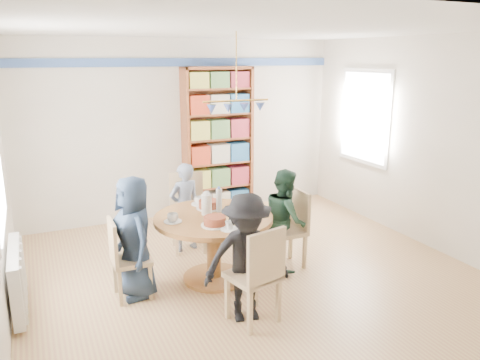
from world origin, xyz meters
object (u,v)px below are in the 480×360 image
chair_near (258,272)px  person_right (285,219)px  dining_table (214,233)px  person_near (246,258)px  chair_far (188,208)px  chair_right (292,225)px  radiator (17,278)px  person_left (134,237)px  chair_left (124,255)px  person_far (185,207)px  bookshelf (218,143)px

chair_near → person_right: 1.30m
dining_table → person_right: (0.88, -0.03, 0.04)m
person_near → chair_far: bearing=100.3°
chair_right → chair_near: (-0.94, -1.00, 0.02)m
dining_table → radiator: bearing=175.9°
radiator → chair_near: (2.03, -1.16, 0.18)m
radiator → person_left: bearing=-6.8°
chair_near → person_left: 1.38m
radiator → person_left: 1.17m
chair_left → person_left: 0.21m
chair_right → person_far: 1.39m
chair_near → person_far: 1.96m
person_right → person_far: 1.33m
person_right → person_far: person_right is taller
chair_near → bookshelf: size_ratio=0.42×
chair_left → person_right: size_ratio=0.72×
dining_table → person_left: bearing=179.4°
chair_left → chair_near: (1.03, -1.01, 0.06)m
chair_far → person_left: size_ratio=0.77×
chair_left → chair_near: bearing=-44.5°
dining_table → chair_left: 0.99m
radiator → dining_table: dining_table is taller
chair_right → person_far: size_ratio=0.80×
person_far → person_near: bearing=78.5°
chair_near → person_near: person_near is taller
dining_table → person_left: size_ratio=1.01×
person_right → bookshelf: bearing=14.5°
chair_far → bookshelf: bookshelf is taller
chair_far → chair_near: 2.01m
person_near → chair_near: bearing=-54.1°
dining_table → person_far: person_far is taller
chair_near → person_near: bearing=114.2°
chair_near → person_near: (-0.06, 0.13, 0.09)m
chair_near → bookshelf: 3.38m
chair_near → person_right: size_ratio=0.81×
person_right → person_far: size_ratio=1.03×
chair_near → person_right: bearing=49.7°
chair_far → person_near: size_ratio=0.80×
person_left → person_far: 1.25m
dining_table → bookshelf: (0.93, 2.19, 0.57)m
dining_table → person_near: bearing=-91.2°
dining_table → chair_near: chair_near is taller
dining_table → chair_far: (0.03, 0.99, -0.01)m
person_near → chair_left: bearing=149.5°
chair_far → bookshelf: 1.60m
radiator → person_far: person_far is taller
person_left → chair_near: bearing=32.4°
dining_table → chair_near: 1.02m
chair_far → chair_near: chair_far is taller
radiator → bookshelf: 3.64m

